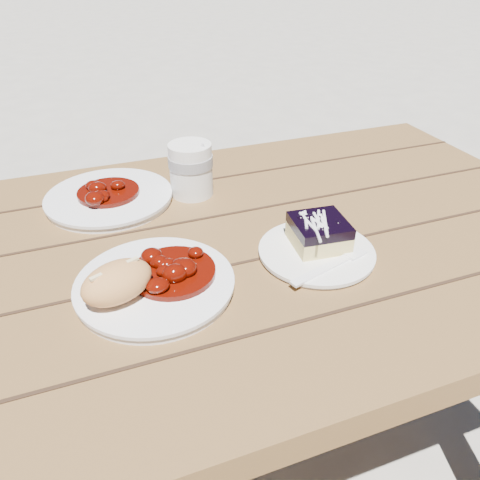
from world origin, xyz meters
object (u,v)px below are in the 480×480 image
object	(u,v)px
dessert_plate	(316,252)
bread_roll	(117,282)
main_plate	(155,285)
blueberry_cake	(319,232)
second_plate	(109,198)
coffee_cup	(191,170)
picnic_table	(63,347)

from	to	relation	value
dessert_plate	bread_roll	bearing A→B (deg)	-177.24
bread_roll	main_plate	bearing A→B (deg)	19.98
blueberry_cake	second_plate	bearing A→B (deg)	141.84
bread_roll	dessert_plate	distance (m)	0.33
coffee_cup	second_plate	distance (m)	0.17
second_plate	picnic_table	bearing A→B (deg)	-122.05
picnic_table	dessert_plate	xyz separation A→B (m)	(0.44, -0.10, 0.17)
picnic_table	blueberry_cake	bearing A→B (deg)	-11.06
dessert_plate	coffee_cup	size ratio (longest dim) A/B	1.74
blueberry_cake	coffee_cup	xyz separation A→B (m)	(-0.15, 0.28, 0.02)
blueberry_cake	bread_roll	bearing A→B (deg)	-169.11
bread_roll	coffee_cup	size ratio (longest dim) A/B	0.99
second_plate	bread_roll	bearing A→B (deg)	-94.55
picnic_table	main_plate	xyz separation A→B (m)	(0.16, -0.10, 0.17)
coffee_cup	second_plate	bearing A→B (deg)	171.94
bread_roll	blueberry_cake	size ratio (longest dim) A/B	1.11
main_plate	dessert_plate	bearing A→B (deg)	-0.87
main_plate	dessert_plate	world-z (taller)	main_plate
main_plate	coffee_cup	world-z (taller)	coffee_cup
picnic_table	coffee_cup	size ratio (longest dim) A/B	18.40
main_plate	blueberry_cake	size ratio (longest dim) A/B	2.44
bread_roll	second_plate	distance (m)	0.33
main_plate	coffee_cup	distance (m)	0.32
main_plate	blueberry_cake	world-z (taller)	blueberry_cake
bread_roll	second_plate	bearing A→B (deg)	85.45
second_plate	main_plate	bearing A→B (deg)	-84.73
main_plate	coffee_cup	bearing A→B (deg)	64.29
bread_roll	second_plate	size ratio (longest dim) A/B	0.43
main_plate	bread_roll	world-z (taller)	bread_roll
blueberry_cake	coffee_cup	size ratio (longest dim) A/B	0.89
main_plate	dessert_plate	xyz separation A→B (m)	(0.27, -0.00, -0.00)
dessert_plate	second_plate	distance (m)	0.44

